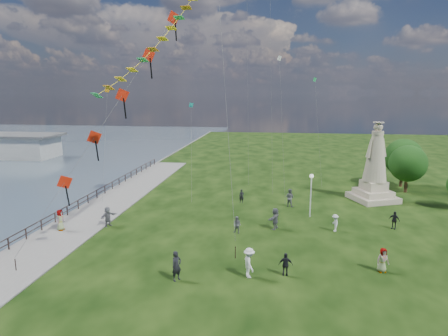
# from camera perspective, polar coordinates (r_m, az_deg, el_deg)

# --- Properties ---
(waterfront) EXTENTS (200.00, 200.00, 1.51)m
(waterfront) POSITION_cam_1_polar(r_m,az_deg,el_deg) (37.48, -22.07, -7.48)
(waterfront) COLOR #394655
(waterfront) RESTS_ON ground
(statue) EXTENTS (5.46, 5.46, 8.52)m
(statue) POSITION_cam_1_polar(r_m,az_deg,el_deg) (43.37, 21.99, -0.49)
(statue) COLOR tan
(statue) RESTS_ON ground
(lamppost) EXTENTS (0.38, 0.38, 4.14)m
(lamppost) POSITION_cam_1_polar(r_m,az_deg,el_deg) (35.78, 13.14, -2.71)
(lamppost) COLOR silver
(lamppost) RESTS_ON ground
(tree_row) EXTENTS (7.01, 12.81, 6.00)m
(tree_row) POSITION_cam_1_polar(r_m,az_deg,el_deg) (49.10, 26.76, 0.67)
(tree_row) COLOR #382314
(tree_row) RESTS_ON ground
(person_0) EXTENTS (0.78, 0.83, 1.91)m
(person_0) POSITION_cam_1_polar(r_m,az_deg,el_deg) (24.18, -7.24, -14.59)
(person_0) COLOR black
(person_0) RESTS_ON ground
(person_1) EXTENTS (0.82, 0.69, 1.45)m
(person_1) POSITION_cam_1_polar(r_m,az_deg,el_deg) (31.47, 2.00, -8.67)
(person_1) COLOR #595960
(person_1) RESTS_ON ground
(person_2) EXTENTS (1.06, 1.41, 1.95)m
(person_2) POSITION_cam_1_polar(r_m,az_deg,el_deg) (24.42, 3.85, -14.20)
(person_2) COLOR silver
(person_2) RESTS_ON ground
(person_3) EXTENTS (0.92, 0.51, 1.53)m
(person_3) POSITION_cam_1_polar(r_m,az_deg,el_deg) (24.93, 9.38, -14.30)
(person_3) COLOR black
(person_3) RESTS_ON ground
(person_4) EXTENTS (0.90, 0.68, 1.65)m
(person_4) POSITION_cam_1_polar(r_m,az_deg,el_deg) (27.11, 23.03, -12.79)
(person_4) COLOR #595960
(person_4) RESTS_ON ground
(person_5) EXTENTS (1.38, 1.79, 1.78)m
(person_5) POSITION_cam_1_polar(r_m,az_deg,el_deg) (34.53, -17.30, -7.07)
(person_5) COLOR #595960
(person_5) RESTS_ON ground
(person_6) EXTENTS (0.56, 0.40, 1.46)m
(person_6) POSITION_cam_1_polar(r_m,az_deg,el_deg) (39.93, 2.70, -4.31)
(person_6) COLOR black
(person_6) RESTS_ON ground
(person_7) EXTENTS (1.07, 0.91, 1.88)m
(person_7) POSITION_cam_1_polar(r_m,az_deg,el_deg) (39.14, 9.97, -4.48)
(person_7) COLOR #595960
(person_7) RESTS_ON ground
(person_8) EXTENTS (0.63, 1.02, 1.49)m
(person_8) POSITION_cam_1_polar(r_m,az_deg,el_deg) (33.22, 16.56, -8.02)
(person_8) COLOR silver
(person_8) RESTS_ON ground
(person_9) EXTENTS (1.02, 0.90, 1.56)m
(person_9) POSITION_cam_1_polar(r_m,az_deg,el_deg) (35.58, 24.50, -7.23)
(person_9) COLOR black
(person_9) RESTS_ON ground
(person_10) EXTENTS (0.58, 0.90, 1.79)m
(person_10) POSITION_cam_1_polar(r_m,az_deg,el_deg) (34.73, -23.67, -7.41)
(person_10) COLOR #595960
(person_10) RESTS_ON ground
(person_11) EXTENTS (1.40, 1.89, 1.87)m
(person_11) POSITION_cam_1_polar(r_m,az_deg,el_deg) (32.64, 7.79, -7.64)
(person_11) COLOR #595960
(person_11) RESTS_ON ground
(red_kite_train) EXTENTS (9.04, 9.35, 17.68)m
(red_kite_train) POSITION_cam_1_polar(r_m,az_deg,el_deg) (28.49, -15.58, 9.77)
(red_kite_train) COLOR black
(red_kite_train) RESTS_ON ground
(small_kites) EXTENTS (25.20, 15.34, 28.86)m
(small_kites) POSITION_cam_1_polar(r_m,az_deg,el_deg) (45.60, 2.55, 14.80)
(small_kites) COLOR teal
(small_kites) RESTS_ON ground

